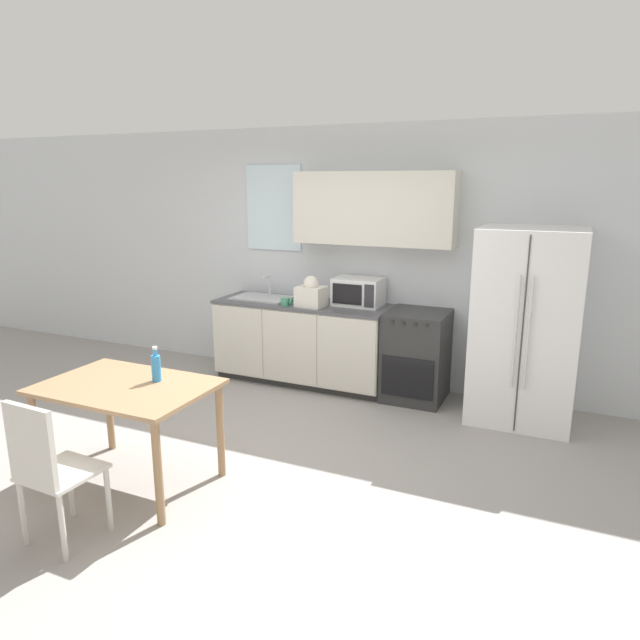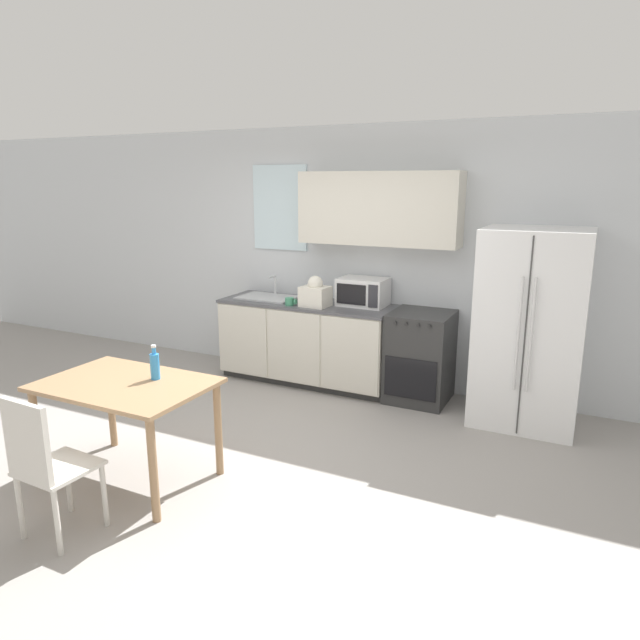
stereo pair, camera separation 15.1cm
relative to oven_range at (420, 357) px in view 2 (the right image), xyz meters
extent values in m
plane|color=gray|center=(-0.83, -1.81, -0.45)|extent=(12.00, 12.00, 0.00)
cube|color=silver|center=(-0.83, 0.34, 0.90)|extent=(12.00, 0.06, 2.70)
cube|color=silver|center=(-1.74, 0.30, 1.40)|extent=(0.67, 0.04, 0.92)
cube|color=beige|center=(-0.53, 0.15, 1.43)|extent=(1.64, 0.32, 0.72)
cube|color=#333333|center=(-1.24, 0.02, -0.41)|extent=(1.88, 0.57, 0.08)
cube|color=beige|center=(-1.24, -0.01, 0.02)|extent=(1.88, 0.63, 0.77)
cube|color=beige|center=(-1.87, -0.33, 0.02)|extent=(0.61, 0.01, 0.75)
cube|color=beige|center=(-1.24, -0.33, 0.02)|extent=(0.61, 0.01, 0.75)
cube|color=beige|center=(-0.62, -0.33, 0.02)|extent=(0.61, 0.01, 0.75)
cube|color=#4C4C51|center=(-1.24, -0.01, 0.42)|extent=(1.91, 0.66, 0.03)
cube|color=#2D2D2D|center=(0.00, 0.00, 0.00)|extent=(0.59, 0.61, 0.89)
cube|color=black|center=(0.00, -0.31, -0.13)|extent=(0.51, 0.01, 0.39)
cylinder|color=#262626|center=(-0.16, -0.31, 0.40)|extent=(0.03, 0.02, 0.03)
cylinder|color=#262626|center=(-0.06, -0.31, 0.40)|extent=(0.03, 0.02, 0.03)
cylinder|color=#262626|center=(0.06, -0.31, 0.40)|extent=(0.03, 0.02, 0.03)
cylinder|color=#262626|center=(0.16, -0.31, 0.40)|extent=(0.03, 0.02, 0.03)
cube|color=white|center=(1.01, -0.08, 0.43)|extent=(0.89, 0.78, 1.75)
cube|color=#3F3F3F|center=(1.01, -0.47, 0.43)|extent=(0.01, 0.01, 1.69)
cylinder|color=silver|center=(0.96, -0.50, 0.46)|extent=(0.02, 0.02, 0.96)
cylinder|color=silver|center=(1.06, -0.50, 0.46)|extent=(0.02, 0.02, 0.96)
cube|color=#B7BABC|center=(-1.74, -0.01, 0.45)|extent=(0.62, 0.42, 0.02)
cylinder|color=silver|center=(-1.74, 0.16, 0.56)|extent=(0.02, 0.02, 0.21)
cylinder|color=silver|center=(-1.74, 0.09, 0.66)|extent=(0.02, 0.14, 0.02)
cube|color=silver|center=(-0.66, 0.10, 0.58)|extent=(0.49, 0.35, 0.29)
cube|color=black|center=(-0.72, -0.07, 0.58)|extent=(0.31, 0.01, 0.21)
cube|color=#2D2D33|center=(-0.48, -0.07, 0.58)|extent=(0.10, 0.01, 0.23)
cylinder|color=#3F8C66|center=(-1.34, -0.23, 0.48)|extent=(0.09, 0.09, 0.08)
torus|color=#3F8C66|center=(-1.27, -0.23, 0.48)|extent=(0.02, 0.07, 0.07)
cube|color=silver|center=(-1.08, -0.15, 0.54)|extent=(0.29, 0.25, 0.21)
sphere|color=silver|center=(-1.08, -0.15, 0.68)|extent=(0.16, 0.16, 0.15)
cube|color=#997551|center=(-1.44, -2.46, 0.29)|extent=(1.19, 0.81, 0.03)
cylinder|color=#997551|center=(-1.97, -2.81, -0.09)|extent=(0.06, 0.06, 0.72)
cylinder|color=#997551|center=(-0.90, -2.81, -0.09)|extent=(0.06, 0.06, 0.72)
cylinder|color=#997551|center=(-1.97, -2.12, -0.09)|extent=(0.06, 0.06, 0.72)
cylinder|color=#997551|center=(-0.90, -2.12, -0.09)|extent=(0.06, 0.06, 0.72)
cube|color=beige|center=(-1.33, -3.15, -0.01)|extent=(0.42, 0.42, 0.02)
cube|color=beige|center=(-1.34, -3.33, 0.24)|extent=(0.37, 0.05, 0.48)
cylinder|color=beige|center=(-1.49, -2.97, -0.23)|extent=(0.03, 0.03, 0.43)
cylinder|color=beige|center=(-1.15, -2.98, -0.23)|extent=(0.03, 0.03, 0.43)
cylinder|color=beige|center=(-1.51, -3.31, -0.23)|extent=(0.03, 0.03, 0.43)
cylinder|color=beige|center=(-1.17, -3.32, -0.23)|extent=(0.03, 0.03, 0.43)
cylinder|color=#338CD8|center=(-1.29, -2.31, 0.40)|extent=(0.07, 0.07, 0.19)
cylinder|color=#338CD8|center=(-1.29, -2.31, 0.52)|extent=(0.03, 0.03, 0.05)
cylinder|color=white|center=(-1.29, -2.31, 0.55)|extent=(0.03, 0.03, 0.02)
camera|label=1|loc=(1.35, -5.34, 1.69)|focal=32.00mm
camera|label=2|loc=(1.49, -5.28, 1.69)|focal=32.00mm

